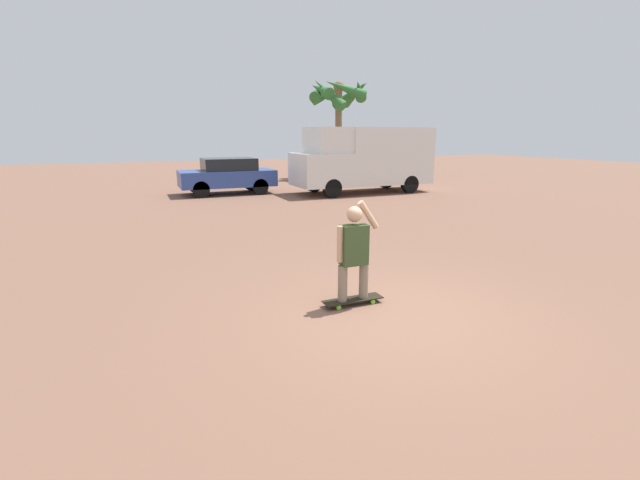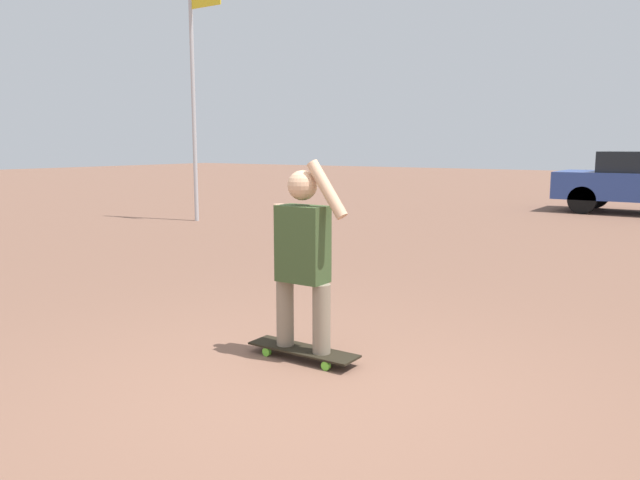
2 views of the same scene
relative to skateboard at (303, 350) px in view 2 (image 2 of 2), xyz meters
name	(u,v)px [view 2 (image 2 of 2)]	position (x,y,z in m)	size (l,w,h in m)	color
ground_plane	(300,392)	(0.37, -0.56, -0.07)	(80.00, 80.00, 0.00)	brown
skateboard	(303,350)	(0.00, 0.00, 0.00)	(0.93, 0.25, 0.09)	black
person_skateboarder	(303,251)	(0.00, 0.00, 0.80)	(0.67, 0.23, 1.49)	gray
flagpole	(195,76)	(-7.22, 6.12, 3.09)	(0.93, 0.12, 5.44)	#B7B7BC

